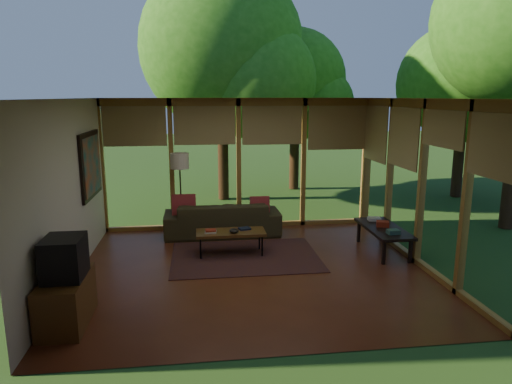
{
  "coord_description": "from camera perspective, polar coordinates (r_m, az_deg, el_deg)",
  "views": [
    {
      "loc": [
        -0.83,
        -6.85,
        2.74
      ],
      "look_at": [
        0.13,
        0.7,
        1.13
      ],
      "focal_mm": 32.0,
      "sensor_mm": 36.0,
      "label": 1
    }
  ],
  "objects": [
    {
      "name": "rug",
      "position": [
        7.98,
        -1.36,
        -8.08
      ],
      "size": [
        2.52,
        1.79,
        0.01
      ],
      "primitive_type": "cube",
      "color": "#6F3210",
      "rests_on": "floor"
    },
    {
      "name": "ct_book_upper",
      "position": [
        7.91,
        -5.69,
        -4.79
      ],
      "size": [
        0.18,
        0.14,
        0.03
      ],
      "primitive_type": "cube",
      "rotation": [
        0.0,
        0.0,
        0.03
      ],
      "color": "maroon",
      "rests_on": "coffee_table"
    },
    {
      "name": "tree_nw",
      "position": [
        12.24,
        -4.35,
        17.52
      ],
      "size": [
        4.19,
        4.19,
        6.04
      ],
      "color": "#342013",
      "rests_on": "ground"
    },
    {
      "name": "exterior_lawn",
      "position": [
        17.49,
        23.17,
        1.92
      ],
      "size": [
        40.0,
        40.0,
        0.0
      ],
      "primitive_type": "plane",
      "color": "#24481B",
      "rests_on": "ground"
    },
    {
      "name": "ct_bowl",
      "position": [
        7.89,
        -2.77,
        -4.87
      ],
      "size": [
        0.16,
        0.16,
        0.07
      ],
      "primitive_type": "ellipsoid",
      "color": "black",
      "rests_on": "coffee_table"
    },
    {
      "name": "wall_left",
      "position": [
        7.24,
        -22.47,
        -0.03
      ],
      "size": [
        0.04,
        5.0,
        2.7
      ],
      "primitive_type": "cube",
      "color": "beige",
      "rests_on": "ground"
    },
    {
      "name": "window_wall_back",
      "position": [
        9.49,
        -2.17,
        3.51
      ],
      "size": [
        5.5,
        0.12,
        2.7
      ],
      "primitive_type": "cube",
      "color": "olive",
      "rests_on": "ground"
    },
    {
      "name": "floor_lamp",
      "position": [
        9.01,
        -9.51,
        3.26
      ],
      "size": [
        0.36,
        0.36,
        1.65
      ],
      "color": "black",
      "rests_on": "floor"
    },
    {
      "name": "pillow_left",
      "position": [
        9.06,
        -8.99,
        -1.8
      ],
      "size": [
        0.46,
        0.25,
        0.49
      ],
      "primitive_type": "cube",
      "rotation": [
        -0.21,
        0.0,
        0.0
      ],
      "color": "maroon",
      "rests_on": "sofa"
    },
    {
      "name": "wall_front",
      "position": [
        4.64,
        3.43,
        -5.5
      ],
      "size": [
        5.5,
        0.04,
        2.7
      ],
      "primitive_type": "cube",
      "color": "beige",
      "rests_on": "ground"
    },
    {
      "name": "television",
      "position": [
        5.94,
        -22.86,
        -7.59
      ],
      "size": [
        0.45,
        0.55,
        0.5
      ],
      "primitive_type": "cube",
      "color": "black",
      "rests_on": "media_cabinet"
    },
    {
      "name": "floor",
      "position": [
        7.42,
        -0.32,
        -9.72
      ],
      "size": [
        5.5,
        5.5,
        0.0
      ],
      "primitive_type": "plane",
      "color": "brown",
      "rests_on": "ground"
    },
    {
      "name": "console_book_c",
      "position": [
        8.81,
        14.55,
        -3.28
      ],
      "size": [
        0.24,
        0.19,
        0.06
      ],
      "primitive_type": "cube",
      "rotation": [
        0.0,
        0.0,
        -0.13
      ],
      "color": "beige",
      "rests_on": "side_console"
    },
    {
      "name": "window_wall_right",
      "position": [
        7.85,
        20.01,
        1.02
      ],
      "size": [
        0.12,
        5.0,
        2.7
      ],
      "primitive_type": "cube",
      "color": "olive",
      "rests_on": "ground"
    },
    {
      "name": "ceiling",
      "position": [
        6.9,
        -0.35,
        11.61
      ],
      "size": [
        5.5,
        5.5,
        0.0
      ],
      "primitive_type": "plane",
      "rotation": [
        3.14,
        0.0,
        0.0
      ],
      "color": "silver",
      "rests_on": "ground"
    },
    {
      "name": "pillow_right",
      "position": [
        9.14,
        0.46,
        -1.78
      ],
      "size": [
        0.38,
        0.2,
        0.4
      ],
      "primitive_type": "cube",
      "rotation": [
        -0.21,
        0.0,
        0.0
      ],
      "color": "maroon",
      "rests_on": "sofa"
    },
    {
      "name": "console_book_b",
      "position": [
        8.45,
        15.55,
        -3.86
      ],
      "size": [
        0.25,
        0.21,
        0.1
      ],
      "primitive_type": "cube",
      "rotation": [
        0.0,
        0.0,
        -0.32
      ],
      "color": "maroon",
      "rests_on": "side_console"
    },
    {
      "name": "tree_far",
      "position": [
        13.45,
        23.72,
        12.24
      ],
      "size": [
        3.08,
        3.08,
        4.59
      ],
      "color": "#342013",
      "rests_on": "ground"
    },
    {
      "name": "media_cabinet",
      "position": [
        6.14,
        -22.62,
        -12.44
      ],
      "size": [
        0.5,
        1.0,
        0.6
      ],
      "primitive_type": "cube",
      "color": "brown",
      "rests_on": "floor"
    },
    {
      "name": "ct_book_lower",
      "position": [
        7.92,
        -5.69,
        -5.0
      ],
      "size": [
        0.21,
        0.16,
        0.03
      ],
      "primitive_type": "cube",
      "rotation": [
        0.0,
        0.0,
        -0.08
      ],
      "color": "beige",
      "rests_on": "coffee_table"
    },
    {
      "name": "wall_painting",
      "position": [
        8.54,
        -19.95,
        3.22
      ],
      "size": [
        0.06,
        1.35,
        1.15
      ],
      "color": "black",
      "rests_on": "wall_left"
    },
    {
      "name": "sofa",
      "position": [
        9.18,
        -4.23,
        -3.29
      ],
      "size": [
        2.29,
        0.92,
        0.67
      ],
      "primitive_type": "imported",
      "rotation": [
        0.0,
        0.0,
        3.15
      ],
      "color": "#36311B",
      "rests_on": "floor"
    },
    {
      "name": "tree_ne",
      "position": [
        13.63,
        4.89,
        13.75
      ],
      "size": [
        2.92,
        2.92,
        4.66
      ],
      "color": "#342013",
      "rests_on": "ground"
    },
    {
      "name": "side_console",
      "position": [
        8.43,
        15.65,
        -4.56
      ],
      "size": [
        0.6,
        1.4,
        0.46
      ],
      "color": "black",
      "rests_on": "floor"
    },
    {
      "name": "coffee_table",
      "position": [
        8.0,
        -3.18,
        -5.15
      ],
      "size": [
        1.2,
        0.5,
        0.43
      ],
      "color": "brown",
      "rests_on": "floor"
    },
    {
      "name": "ct_book_side",
      "position": [
        8.08,
        -1.45,
        -4.59
      ],
      "size": [
        0.24,
        0.2,
        0.03
      ],
      "primitive_type": "cube",
      "rotation": [
        0.0,
        0.0,
        0.3
      ],
      "color": "black",
      "rests_on": "coffee_table"
    },
    {
      "name": "console_book_a",
      "position": [
        8.06,
        16.77,
        -4.79
      ],
      "size": [
        0.21,
        0.16,
        0.07
      ],
      "primitive_type": "cube",
      "rotation": [
        0.0,
        0.0,
        0.08
      ],
      "color": "#2F524A",
      "rests_on": "side_console"
    }
  ]
}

